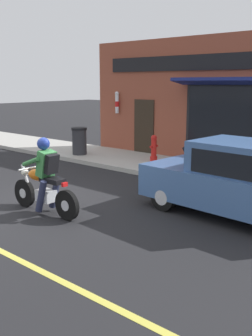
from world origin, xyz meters
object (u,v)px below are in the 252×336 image
Objects in this scene: motorcycle_with_rider at (45,182)px; trash_bin at (79,141)px; fire_hydrant at (154,148)px; car_hatchback at (235,180)px.

trash_bin is (4.70, 4.07, -0.04)m from motorcycle_with_rider.
car_hatchback is at bearing -124.90° from fire_hydrant.
car_hatchback is 4.40× the size of fire_hydrant.
motorcycle_with_rider is 2.06× the size of trash_bin.
trash_bin is (2.28, 7.16, -0.13)m from car_hatchback.
car_hatchback is 5.29m from fire_hydrant.
fire_hydrant is at bearing 55.10° from car_hatchback.
motorcycle_with_rider is 2.30× the size of fire_hydrant.
car_hatchback is (2.42, -3.09, 0.09)m from motorcycle_with_rider.
trash_bin is at bearing 72.36° from car_hatchback.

